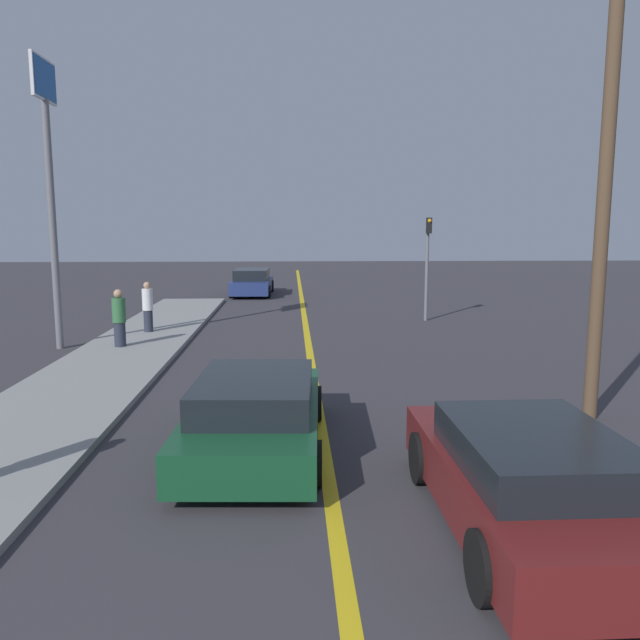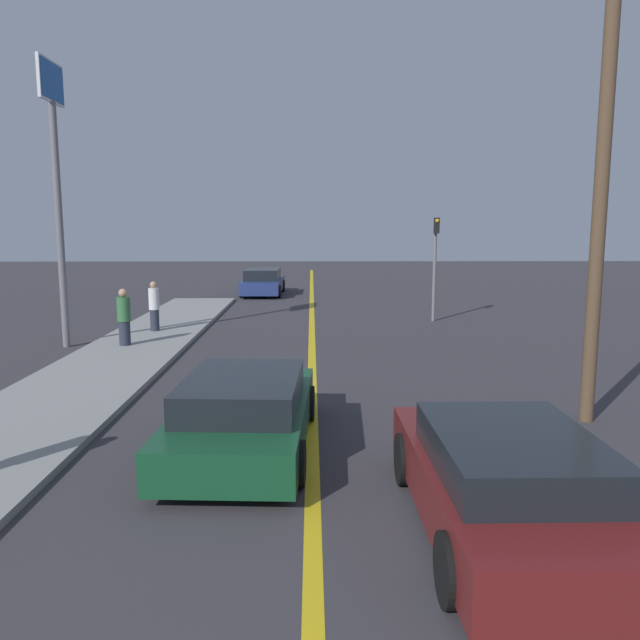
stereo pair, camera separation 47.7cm
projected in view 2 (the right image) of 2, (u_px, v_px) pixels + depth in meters
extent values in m
cube|color=gold|center=(312.00, 341.00, 18.49)|extent=(0.20, 60.00, 0.01)
cube|color=gray|center=(103.00, 370.00, 14.55)|extent=(2.74, 28.18, 0.12)
cube|color=maroon|center=(504.00, 490.00, 6.91)|extent=(1.90, 4.34, 0.63)
cube|color=black|center=(513.00, 452.00, 6.62)|extent=(1.66, 2.39, 0.42)
cylinder|color=black|center=(405.00, 459.00, 8.24)|extent=(0.23, 0.69, 0.68)
cylinder|color=black|center=(538.00, 458.00, 8.28)|extent=(0.23, 0.69, 0.68)
cylinder|color=black|center=(453.00, 570.00, 5.59)|extent=(0.23, 0.69, 0.68)
cube|color=#144728|center=(245.00, 419.00, 9.58)|extent=(2.10, 4.60, 0.57)
cube|color=black|center=(243.00, 391.00, 9.28)|extent=(1.78, 2.56, 0.45)
cylinder|color=black|center=(207.00, 402.00, 11.02)|extent=(0.25, 0.62, 0.61)
cylinder|color=black|center=(308.00, 403.00, 10.96)|extent=(0.25, 0.62, 0.61)
cylinder|color=black|center=(162.00, 462.00, 8.25)|extent=(0.25, 0.62, 0.61)
cylinder|color=black|center=(297.00, 463.00, 8.19)|extent=(0.25, 0.62, 0.61)
cube|color=navy|center=(263.00, 285.00, 31.00)|extent=(1.93, 4.60, 0.62)
cube|color=black|center=(263.00, 274.00, 30.69)|extent=(1.67, 2.55, 0.51)
cylinder|color=black|center=(249.00, 286.00, 32.43)|extent=(0.23, 0.61, 0.61)
cylinder|color=black|center=(283.00, 286.00, 32.42)|extent=(0.23, 0.61, 0.61)
cylinder|color=black|center=(242.00, 291.00, 29.64)|extent=(0.23, 0.61, 0.61)
cylinder|color=black|center=(279.00, 291.00, 29.62)|extent=(0.23, 0.61, 0.61)
cylinder|color=#282D3D|center=(125.00, 333.00, 17.24)|extent=(0.31, 0.31, 0.67)
cylinder|color=#336B3D|center=(124.00, 309.00, 17.14)|extent=(0.36, 0.36, 0.67)
sphere|color=tan|center=(123.00, 293.00, 17.08)|extent=(0.24, 0.24, 0.24)
cylinder|color=#282D3D|center=(155.00, 320.00, 19.62)|extent=(0.28, 0.28, 0.67)
cylinder|color=silver|center=(154.00, 299.00, 19.52)|extent=(0.33, 0.33, 0.67)
sphere|color=tan|center=(153.00, 285.00, 19.45)|extent=(0.21, 0.21, 0.21)
cylinder|color=slate|center=(434.00, 270.00, 22.17)|extent=(0.12, 0.12, 3.68)
cube|color=black|center=(437.00, 226.00, 21.76)|extent=(0.18, 0.18, 0.55)
sphere|color=orange|center=(437.00, 221.00, 21.65)|extent=(0.14, 0.14, 0.14)
cylinder|color=slate|center=(60.00, 227.00, 17.16)|extent=(0.20, 0.20, 6.72)
cube|color=silver|center=(50.00, 81.00, 16.59)|extent=(0.08, 1.55, 1.10)
cube|color=#19519E|center=(50.00, 81.00, 16.59)|extent=(0.12, 1.43, 0.98)
cylinder|color=brown|center=(600.00, 198.00, 10.40)|extent=(0.24, 0.24, 7.70)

